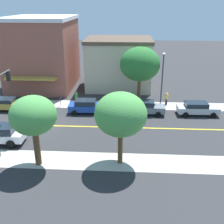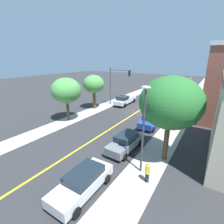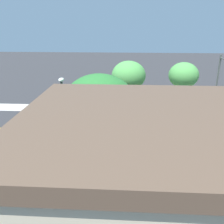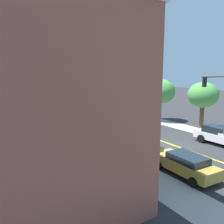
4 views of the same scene
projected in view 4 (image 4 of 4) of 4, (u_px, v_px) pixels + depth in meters
The scene contains 20 objects.
ground_plane at pixel (172, 145), 22.67m from camera, with size 140.00×140.00×0.00m, color #2D2D30.
sidewalk_left at pixel (115, 158), 19.23m from camera, with size 2.79×126.00×0.01m, color #ADA8A0.
sidewalk_right at pixel (215, 135), 26.11m from camera, with size 2.79×126.00×0.01m, color #ADA8A0.
road_centerline_stripe at pixel (172, 145), 22.67m from camera, with size 0.20×126.00×0.00m, color yellow.
tan_rowhouse at pixel (10, 109), 11.37m from camera, with size 13.06×9.38×10.44m.
street_tree_left_near at pixel (203, 95), 27.77m from camera, with size 3.62×3.62×5.90m.
street_tree_right_corner at pixel (161, 91), 33.10m from camera, with size 4.11×4.11×6.10m.
street_tree_left_far at pixel (58, 88), 27.26m from camera, with size 5.02×5.02×7.32m.
fire_hydrant at pixel (153, 168), 16.15m from camera, with size 0.44×0.24×0.84m.
parking_meter at pixel (114, 143), 20.38m from camera, with size 0.12×0.18×1.33m.
traffic_light_mast at pixel (221, 96), 23.42m from camera, with size 4.41×0.32×6.96m.
street_lamp at pixel (60, 94), 30.29m from camera, with size 0.70×0.36×6.81m.
red_sedan_left_curb at pixel (52, 107), 41.74m from camera, with size 2.00×4.53×1.53m.
gold_sedan_left_curb at pixel (185, 164), 15.91m from camera, with size 2.18×4.85×1.50m.
grey_sedan_left_curb at pixel (85, 120), 30.33m from camera, with size 2.09×4.72×1.61m.
silver_sedan_left_curb at pixel (67, 113), 35.49m from camera, with size 2.15×4.78×1.52m.
blue_sedan_left_curb at pixel (112, 131), 24.59m from camera, with size 2.14×4.52×1.61m.
pedestrian_green_shirt at pixel (96, 139), 21.51m from camera, with size 0.33×0.33×1.65m.
pedestrian_blue_shirt at pixel (123, 107), 42.17m from camera, with size 0.32×0.32×1.65m.
pedestrian_yellow_shirt at pixel (53, 119), 31.13m from camera, with size 0.37×0.37×1.62m.
Camera 4 is at (-16.43, -15.50, 7.00)m, focal length 37.07 mm.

